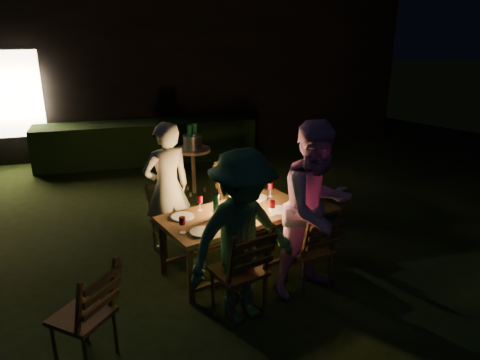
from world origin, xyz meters
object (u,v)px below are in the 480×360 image
object	(u,v)px
chair_spare	(86,332)
lantern	(237,198)
person_house_side	(167,188)
person_opp_right	(316,209)
bottle_table	(216,206)
bottle_bucket_b	(195,138)
chair_far_right	(239,210)
dining_table	(236,218)
side_table	(193,154)
chair_far_left	(171,231)
chair_near_left	(240,286)
chair_end	(316,219)
bottle_bucket_a	(190,140)
ice_bucket	(193,142)
chair_near_right	(310,263)
person_opp_left	(243,238)

from	to	relation	value
chair_spare	lantern	distance (m)	2.12
person_house_side	person_opp_right	world-z (taller)	person_opp_right
chair_spare	bottle_table	size ratio (longest dim) A/B	3.51
person_opp_right	bottle_bucket_b	xyz separation A→B (m)	(-0.71, 3.14, -0.01)
chair_far_right	person_opp_right	distance (m)	1.71
person_opp_right	bottle_bucket_b	bearing A→B (deg)	84.29
chair_spare	person_opp_right	world-z (taller)	person_opp_right
dining_table	lantern	size ratio (longest dim) A/B	5.24
side_table	chair_far_left	bearing A→B (deg)	-107.58
chair_near_left	chair_end	world-z (taller)	chair_near_left
side_table	bottle_bucket_b	bearing A→B (deg)	38.66
person_opp_right	bottle_bucket_a	xyz separation A→B (m)	(-0.81, 3.06, -0.01)
chair_spare	ice_bucket	bearing A→B (deg)	17.41
chair_near_right	person_house_side	size ratio (longest dim) A/B	0.57
chair_end	person_opp_left	bearing A→B (deg)	-60.02
dining_table	chair_far_left	world-z (taller)	chair_far_left
chair_far_left	bottle_table	distance (m)	0.97
chair_end	dining_table	bearing A→B (deg)	-86.03
chair_far_left	person_opp_left	world-z (taller)	person_opp_left
lantern	chair_far_left	bearing A→B (deg)	143.39
chair_far_right	bottle_bucket_b	bearing A→B (deg)	-105.63
chair_near_left	chair_end	distance (m)	1.85
chair_near_right	chair_far_right	xyz separation A→B (m)	(-0.39, 1.49, 0.02)
bottle_table	bottle_bucket_b	distance (m)	2.60
chair_near_left	chair_far_right	distance (m)	1.84
ice_bucket	chair_far_left	bearing A→B (deg)	-107.58
person_house_side	chair_spare	bearing A→B (deg)	44.96
side_table	ice_bucket	world-z (taller)	ice_bucket
chair_far_left	chair_spare	distance (m)	2.00
lantern	ice_bucket	size ratio (longest dim) A/B	1.17
chair_near_right	ice_bucket	xyz separation A→B (m)	(-0.75, 3.05, 0.58)
ice_bucket	lantern	bearing A→B (deg)	-87.44
chair_near_right	lantern	size ratio (longest dim) A/B	2.68
chair_spare	person_opp_right	xyz separation A→B (m)	(2.28, 0.55, 0.63)
bottle_table	bottle_bucket_a	size ratio (longest dim) A/B	0.88
chair_far_right	chair_spare	size ratio (longest dim) A/B	1.02
chair_spare	side_table	world-z (taller)	chair_spare
person_opp_left	person_opp_right	bearing A→B (deg)	0.00
chair_far_right	ice_bucket	world-z (taller)	chair_far_right
lantern	bottle_bucket_a	world-z (taller)	bottle_bucket_a
person_opp_right	lantern	distance (m)	0.96
chair_far_left	bottle_bucket_a	distance (m)	2.02
person_opp_right	bottle_bucket_b	distance (m)	3.22
chair_far_left	side_table	distance (m)	2.01
lantern	bottle_table	xyz separation A→B (m)	(-0.27, -0.14, -0.02)
chair_spare	person_house_side	world-z (taller)	person_house_side
side_table	bottle_bucket_b	size ratio (longest dim) A/B	2.35
lantern	side_table	xyz separation A→B (m)	(-0.11, 2.40, -0.18)
chair_near_right	person_opp_right	bearing A→B (deg)	-82.73
chair_near_left	chair_near_right	size ratio (longest dim) A/B	1.10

